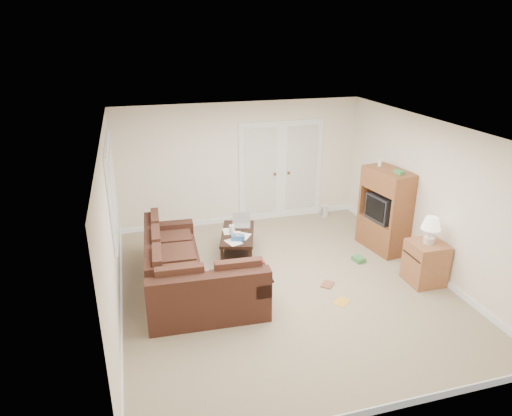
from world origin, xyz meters
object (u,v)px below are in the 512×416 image
object	(u,v)px
sectional_sofa	(187,275)
side_cabinet	(426,259)
coffee_table	(238,243)
tv_armoire	(385,210)

from	to	relation	value
sectional_sofa	side_cabinet	xyz separation A→B (m)	(3.70, -0.69, 0.10)
sectional_sofa	side_cabinet	distance (m)	3.77
coffee_table	tv_armoire	xyz separation A→B (m)	(2.65, -0.42, 0.51)
coffee_table	tv_armoire	size ratio (longest dim) A/B	0.76
tv_armoire	sectional_sofa	bearing A→B (deg)	-179.91
tv_armoire	side_cabinet	world-z (taller)	tv_armoire
coffee_table	sectional_sofa	bearing A→B (deg)	-119.54
sectional_sofa	coffee_table	xyz separation A→B (m)	(1.05, 1.02, -0.06)
coffee_table	side_cabinet	world-z (taller)	side_cabinet
sectional_sofa	tv_armoire	size ratio (longest dim) A/B	1.63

